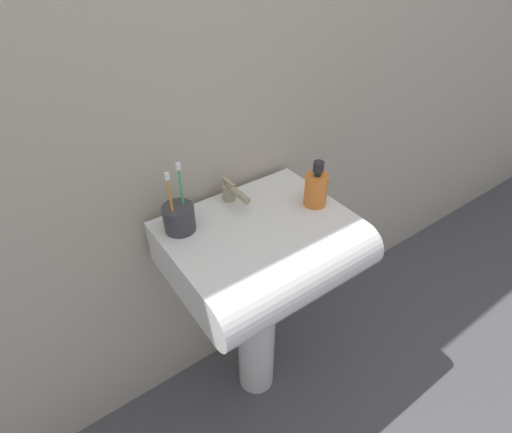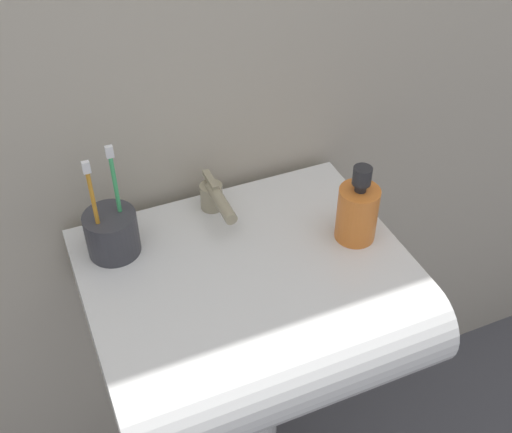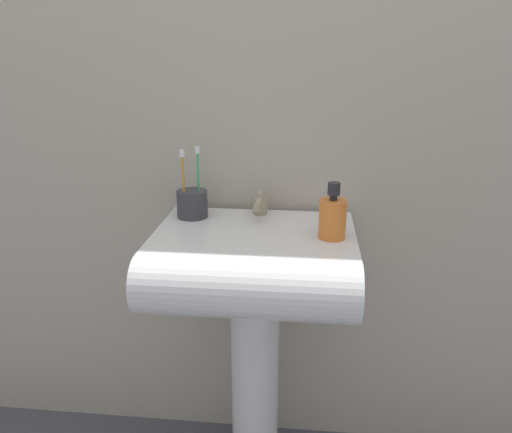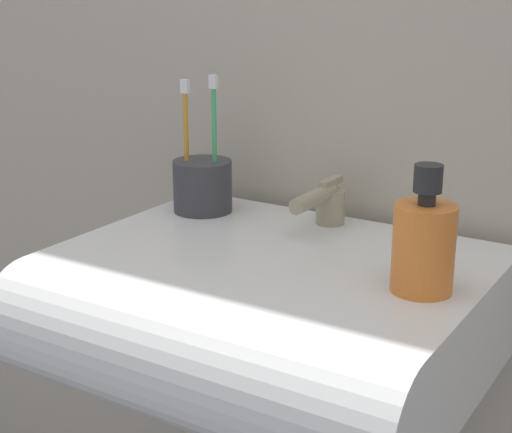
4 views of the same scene
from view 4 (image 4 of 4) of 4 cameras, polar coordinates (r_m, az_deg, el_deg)
sink_basin at (r=1.01m, az=0.07°, el=-7.45°), size 0.54×0.45×0.15m
faucet at (r=1.12m, az=5.03°, el=1.00°), size 0.04×0.13×0.07m
toothbrush_cup at (r=1.19m, az=-3.91°, el=2.34°), size 0.09×0.09×0.21m
soap_bottle at (r=0.90m, az=12.11°, el=-1.97°), size 0.07×0.07×0.15m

